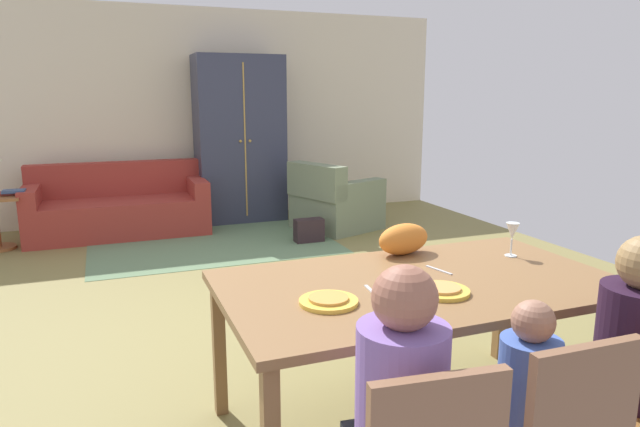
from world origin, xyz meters
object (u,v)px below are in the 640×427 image
plate_near_man (329,302)px  person_woman (624,379)px  plate_near_child (441,291)px  handbag (309,230)px  couch (119,209)px  book_lower (8,194)px  cat (404,239)px  armchair (334,203)px  book_upper (14,191)px  wine_glass (512,233)px  person_child (519,425)px  dining_table (420,294)px  armoire (240,139)px

plate_near_man → person_woman: bearing=-30.0°
plate_near_child → handbag: plate_near_child is taller
person_woman → couch: bearing=107.7°
couch → book_lower: size_ratio=9.09×
cat → book_lower: (-2.47, 4.03, -0.25)m
armchair → book_upper: 3.52m
wine_glass → person_child: wine_glass is taller
person_woman → book_upper: person_woman is taller
plate_near_child → cat: cat is taller
armchair → handbag: size_ratio=3.46×
person_child → cat: size_ratio=2.89×
person_woman → book_lower: person_woman is taller
plate_near_man → book_lower: size_ratio=1.14×
person_child → couch: person_child is taller
book_lower → book_upper: book_upper is taller
plate_near_man → dining_table: bearing=13.1°
plate_near_child → armoire: bearing=86.6°
book_lower → plate_near_man: bearing=-68.5°
dining_table → book_upper: dining_table is taller
dining_table → person_woman: bearing=-54.3°
armchair → person_woman: bearing=-98.6°
wine_glass → couch: 4.95m
wine_glass → dining_table: bearing=-165.0°
plate_near_child → book_lower: (-2.32, 4.64, -0.18)m
armoire → cat: bearing=-92.0°
book_lower → armchair: bearing=-6.7°
cat → armchair: 3.81m
plate_near_man → armchair: armchair is taller
person_woman → plate_near_man: bearing=150.0°
armoire → handbag: (0.43, -1.41, -0.92)m
book_upper → handbag: size_ratio=0.69×
armoire → armchair: bearing=-45.1°
plate_near_man → plate_near_child: 0.52m
plate_near_man → wine_glass: 1.23m
dining_table → book_lower: (-2.32, 4.46, -0.10)m
wine_glass → plate_near_man: bearing=-165.8°
armchair → person_child: bearing=-104.5°
dining_table → armchair: size_ratio=1.69×
dining_table → armchair: armchair is taller
book_lower → book_upper: (0.06, -0.05, 0.03)m
handbag → person_woman: bearing=-93.0°
dining_table → person_child: person_child is taller
couch → armchair: (2.46, -0.68, 0.02)m
plate_near_man → handbag: 3.94m
couch → cat: bearing=-72.3°
armchair → couch: bearing=164.6°
cat → wine_glass: bearing=-37.0°
wine_glass → armoire: 4.81m
plate_near_man → armoire: size_ratio=0.12×
wine_glass → cat: (-0.52, 0.25, -0.05)m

